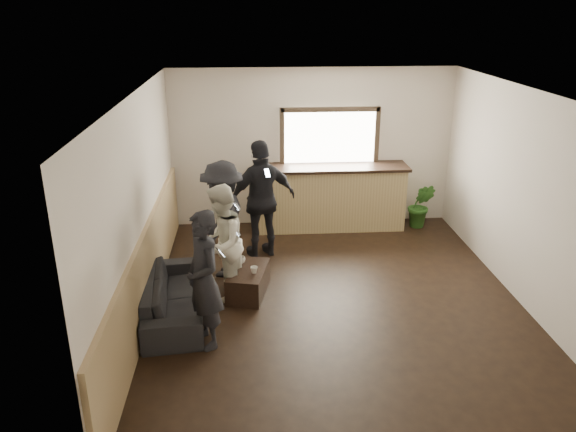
{
  "coord_description": "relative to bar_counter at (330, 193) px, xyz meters",
  "views": [
    {
      "loc": [
        -1.11,
        -6.7,
        3.8
      ],
      "look_at": [
        -0.61,
        0.4,
        1.1
      ],
      "focal_mm": 35.0,
      "sensor_mm": 36.0,
      "label": 1
    }
  ],
  "objects": [
    {
      "name": "cup_a",
      "position": [
        -1.57,
        -2.2,
        -0.22
      ],
      "size": [
        0.16,
        0.16,
        0.09
      ],
      "primitive_type": "imported",
      "rotation": [
        0.0,
        0.0,
        5.85
      ],
      "color": "silver",
      "rests_on": "coffee_table"
    },
    {
      "name": "potted_plant",
      "position": [
        1.63,
        -0.12,
        -0.23
      ],
      "size": [
        0.55,
        0.5,
        0.83
      ],
      "primitive_type": "imported",
      "rotation": [
        0.0,
        0.0,
        -0.35
      ],
      "color": "#2D6623",
      "rests_on": "ground"
    },
    {
      "name": "person_d",
      "position": [
        -1.23,
        -1.13,
        0.3
      ],
      "size": [
        1.2,
        0.83,
        1.89
      ],
      "rotation": [
        0.0,
        0.0,
        -2.78
      ],
      "color": "black",
      "rests_on": "ground"
    },
    {
      "name": "ground",
      "position": [
        -0.3,
        -2.7,
        -0.64
      ],
      "size": [
        5.0,
        6.0,
        0.01
      ],
      "primitive_type": "cube",
      "color": "black"
    },
    {
      "name": "person_a",
      "position": [
        -1.97,
        -3.6,
        0.2
      ],
      "size": [
        0.63,
        0.72,
        1.67
      ],
      "rotation": [
        0.0,
        0.0,
        -1.11
      ],
      "color": "black",
      "rests_on": "ground"
    },
    {
      "name": "person_b",
      "position": [
        -1.82,
        -2.49,
        0.17
      ],
      "size": [
        0.76,
        0.9,
        1.61
      ],
      "rotation": [
        0.0,
        0.0,
        -1.78
      ],
      "color": "silver",
      "rests_on": "ground"
    },
    {
      "name": "sofa",
      "position": [
        -2.45,
        -2.91,
        -0.37
      ],
      "size": [
        0.92,
        1.92,
        0.54
      ],
      "primitive_type": "imported",
      "rotation": [
        0.0,
        0.0,
        1.68
      ],
      "color": "black",
      "rests_on": "ground"
    },
    {
      "name": "person_c",
      "position": [
        -1.82,
        -1.75,
        0.23
      ],
      "size": [
        0.98,
        1.27,
        1.73
      ],
      "rotation": [
        0.0,
        0.0,
        -1.91
      ],
      "color": "black",
      "rests_on": "ground"
    },
    {
      "name": "coffee_table",
      "position": [
        -1.47,
        -2.41,
        -0.46
      ],
      "size": [
        0.64,
        0.92,
        0.37
      ],
      "primitive_type": "cube",
      "rotation": [
        0.0,
        0.0,
        -0.22
      ],
      "color": "black",
      "rests_on": "ground"
    },
    {
      "name": "room_shell",
      "position": [
        -1.04,
        -2.7,
        0.83
      ],
      "size": [
        5.01,
        6.01,
        2.8
      ],
      "color": "silver",
      "rests_on": "ground"
    },
    {
      "name": "bar_counter",
      "position": [
        0.0,
        0.0,
        0.0
      ],
      "size": [
        2.7,
        0.68,
        2.13
      ],
      "color": "tan",
      "rests_on": "ground"
    },
    {
      "name": "cup_b",
      "position": [
        -1.39,
        -2.53,
        -0.22
      ],
      "size": [
        0.13,
        0.13,
        0.09
      ],
      "primitive_type": "imported",
      "rotation": [
        0.0,
        0.0,
        0.47
      ],
      "color": "silver",
      "rests_on": "coffee_table"
    }
  ]
}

